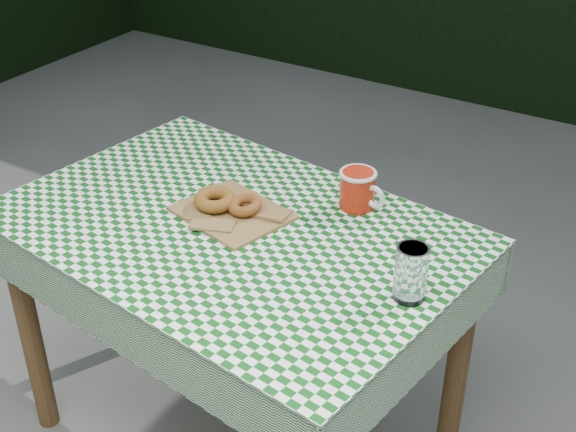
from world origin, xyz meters
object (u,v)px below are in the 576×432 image
object	(u,v)px
table	(237,343)
drinking_glass	(411,273)
coffee_mug	(357,189)
paper_bag	(232,212)

from	to	relation	value
table	drinking_glass	xyz separation A→B (m)	(0.49, -0.04, 0.44)
coffee_mug	table	bearing A→B (deg)	-119.46
paper_bag	coffee_mug	distance (m)	0.32
drinking_glass	paper_bag	bearing A→B (deg)	170.91
table	paper_bag	distance (m)	0.39
paper_bag	drinking_glass	world-z (taller)	drinking_glass
coffee_mug	drinking_glass	xyz separation A→B (m)	(0.27, -0.28, 0.01)
table	drinking_glass	size ratio (longest dim) A/B	8.84
drinking_glass	table	bearing A→B (deg)	175.45
table	coffee_mug	bearing A→B (deg)	55.57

